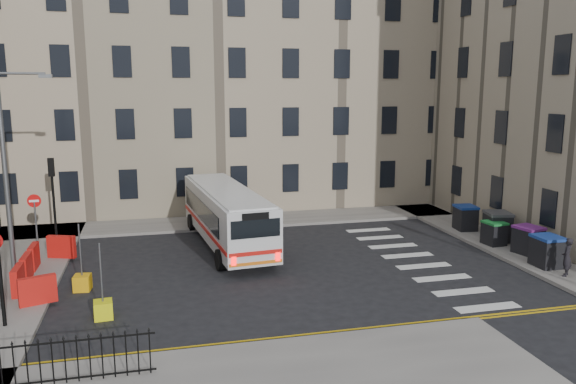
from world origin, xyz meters
name	(u,v)px	position (x,y,z in m)	size (l,w,h in m)	color
ground	(327,264)	(0.00, 0.00, 0.00)	(120.00, 120.00, 0.00)	black
pavement_north	(178,225)	(-6.00, 8.60, 0.07)	(36.00, 3.20, 0.15)	slate
pavement_east	(463,229)	(9.00, 4.00, 0.07)	(2.40, 26.00, 0.15)	slate
terrace_north	(152,72)	(-7.00, 15.50, 8.62)	(38.30, 10.80, 17.20)	tan
traffic_light_nw	(53,186)	(-12.00, 6.50, 2.87)	(0.28, 0.22, 4.10)	black
streetlamp	(5,170)	(-13.00, 2.00, 4.34)	(0.50, 0.22, 8.14)	#595B5E
no_entry_north	(35,211)	(-12.50, 4.50, 2.08)	(0.60, 0.08, 3.00)	#595B5E
roadworks_barriers	(36,267)	(-11.84, 0.50, 0.65)	(1.66, 6.26, 1.00)	red
bus	(226,214)	(-3.84, 3.99, 1.60)	(3.36, 10.39, 2.77)	silver
wheelie_bin_a	(547,251)	(8.81, -2.88, 0.82)	(1.04, 1.20, 1.32)	black
wheelie_bin_b	(528,240)	(9.25, -1.04, 0.79)	(1.22, 1.33, 1.27)	black
wheelie_bin_c	(494,233)	(8.63, 0.65, 0.72)	(0.97, 1.10, 1.13)	black
wheelie_bin_d	(497,226)	(9.19, 1.23, 0.88)	(1.39, 1.52, 1.44)	black
wheelie_bin_e	(465,218)	(8.84, 3.57, 0.80)	(1.13, 1.27, 1.29)	black
pedestrian	(567,257)	(8.73, -4.13, 0.93)	(0.57, 0.37, 1.56)	black
bollard_yellow	(82,283)	(-10.00, -0.82, 0.30)	(0.60, 0.60, 0.60)	#E7A10C
bollard_chevron	(103,310)	(-9.02, -3.77, 0.30)	(0.60, 0.60, 0.60)	#DADA0C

